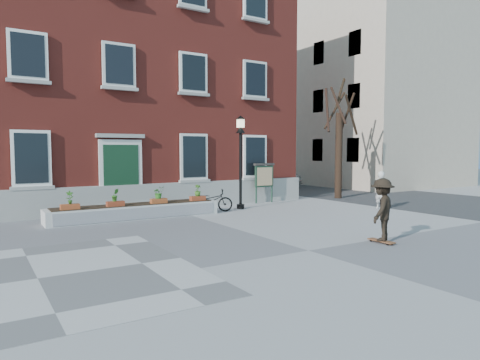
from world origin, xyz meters
TOP-DOWN VIEW (x-y plane):
  - ground at (0.00, 0.00)m, footprint 100.00×100.00m
  - checker_patch at (-6.00, 1.00)m, footprint 6.00×6.00m
  - bicycle at (1.12, 7.20)m, footprint 1.83×1.26m
  - parked_car at (10.43, 15.84)m, footprint 2.81×4.39m
  - bystander at (7.58, 4.09)m, footprint 0.49×0.65m
  - brick_building at (-2.00, 13.98)m, footprint 18.40×10.85m
  - planter_assembly at (-1.99, 7.18)m, footprint 6.20×1.12m
  - bare_tree at (9.01, 8.01)m, footprint 1.83×1.83m
  - side_street at (17.99, 19.78)m, footprint 15.20×36.00m
  - lamp_post at (2.58, 7.28)m, footprint 0.40×0.40m
  - notice_board at (4.66, 8.49)m, footprint 1.10×0.16m
  - skateboarder at (2.23, -0.38)m, footprint 1.24×1.01m

SIDE VIEW (x-z plane):
  - ground at x=0.00m, z-range 0.00..0.00m
  - checker_patch at x=-6.00m, z-range 0.00..0.01m
  - planter_assembly at x=-1.99m, z-range -0.27..0.88m
  - bicycle at x=1.12m, z-range 0.00..0.91m
  - parked_car at x=10.43m, z-range 0.00..1.37m
  - bystander at x=7.58m, z-range 0.00..1.61m
  - skateboarder at x=2.23m, z-range 0.03..1.78m
  - notice_board at x=4.66m, z-range 0.33..2.20m
  - lamp_post at x=2.58m, z-range 0.57..4.50m
  - bare_tree at x=9.01m, z-range -0.29..5.87m
  - brick_building at x=-2.00m, z-range 0.00..12.60m
  - side_street at x=17.99m, z-range -0.23..14.27m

